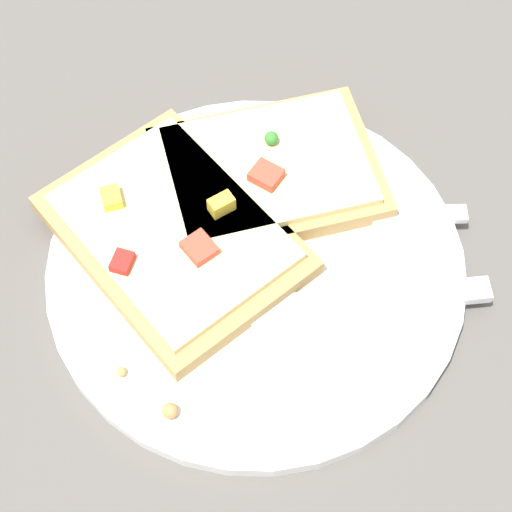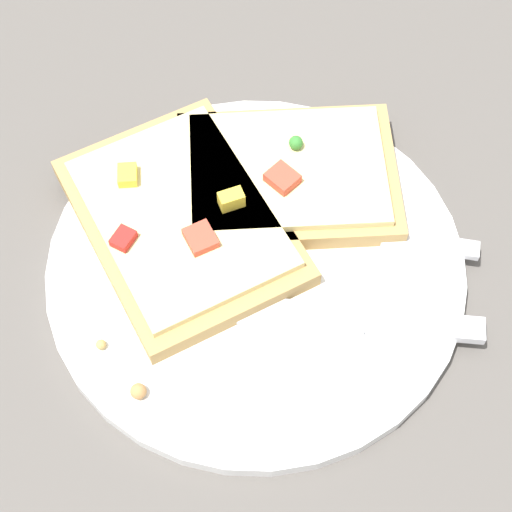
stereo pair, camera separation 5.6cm
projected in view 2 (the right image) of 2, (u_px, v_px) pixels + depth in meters
ground_plane at (256, 272)px, 0.58m from camera, size 4.00×4.00×0.00m
plate at (256, 268)px, 0.57m from camera, size 0.28×0.28×0.01m
fork at (298, 224)px, 0.58m from camera, size 0.22×0.05×0.01m
knife at (351, 319)px, 0.54m from camera, size 0.20×0.06×0.01m
pizza_slice_main at (181, 219)px, 0.57m from camera, size 0.20×0.20×0.03m
pizza_slice_corner at (282, 174)px, 0.59m from camera, size 0.18×0.16×0.03m
crumb_scatter at (190, 337)px, 0.54m from camera, size 0.08×0.09×0.01m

